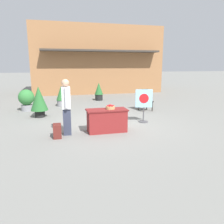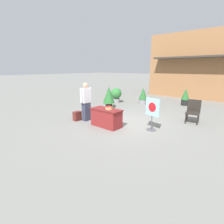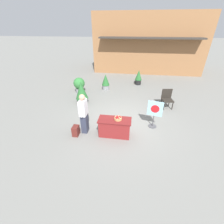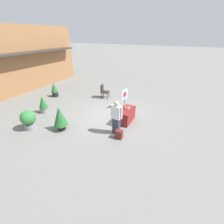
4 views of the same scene
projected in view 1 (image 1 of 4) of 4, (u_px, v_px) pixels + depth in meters
ground_plane at (108, 122)px, 8.37m from camera, size 120.00×120.00×0.00m
storefront_building at (96, 60)px, 17.74m from camera, size 9.86×4.82×5.06m
display_table at (107, 120)px, 7.17m from camera, size 1.33×0.63×0.74m
apple_basket at (110, 107)px, 7.13m from camera, size 0.30×0.30×0.16m
person_visitor at (66, 107)px, 6.78m from camera, size 0.27×0.61×1.74m
backpack at (57, 131)px, 6.56m from camera, size 0.24×0.34×0.42m
poster_board at (144, 104)px, 8.28m from camera, size 0.64×0.36×1.26m
patio_chair at (144, 99)px, 10.50m from camera, size 0.64×0.64×1.01m
potted_plant_far_right at (39, 100)px, 9.08m from camera, size 0.71×0.71×1.30m
potted_plant_near_right at (26, 99)px, 10.40m from camera, size 0.75×0.75×1.03m
potted_plant_far_left at (99, 91)px, 13.47m from camera, size 0.51×0.51×1.10m
potted_plant_near_left at (61, 96)px, 11.58m from camera, size 0.54×0.54×1.09m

